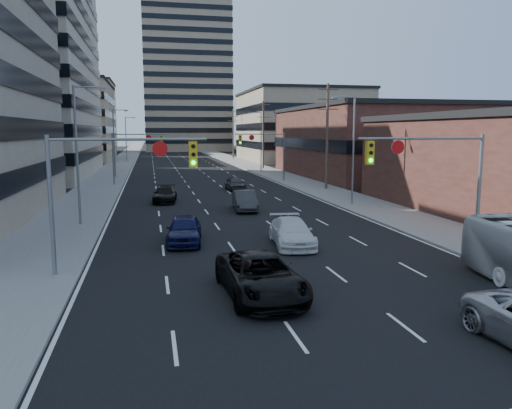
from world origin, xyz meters
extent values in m
plane|color=black|center=(0.00, 0.00, 0.00)|extent=(400.00, 400.00, 0.00)
cube|color=black|center=(0.00, 130.00, 0.01)|extent=(18.00, 300.00, 0.02)
cube|color=slate|center=(-11.50, 130.00, 0.07)|extent=(5.00, 300.00, 0.15)
cube|color=slate|center=(11.50, 130.00, 0.07)|extent=(5.00, 300.00, 0.15)
cube|color=gray|center=(-24.00, 100.00, 8.00)|extent=(20.00, 30.00, 16.00)
cube|color=#472119|center=(24.00, 50.00, 4.50)|extent=(20.00, 30.00, 9.00)
cube|color=gray|center=(25.00, 88.00, 7.00)|extent=(22.00, 28.00, 14.00)
cube|color=gray|center=(6.00, 150.00, 29.00)|extent=(26.00, 26.00, 58.00)
cube|color=#ADA089|center=(-28.00, 140.00, 10.00)|extent=(24.00, 24.00, 20.00)
cube|color=gray|center=(32.00, 130.00, 6.00)|extent=(22.00, 22.00, 12.00)
cylinder|color=slate|center=(-10.00, 8.00, 3.00)|extent=(0.18, 0.18, 6.00)
cylinder|color=slate|center=(-6.75, 8.00, 5.80)|extent=(6.50, 0.12, 0.12)
cube|color=gold|center=(-4.10, 8.00, 5.15)|extent=(0.35, 0.28, 1.10)
cylinder|color=black|center=(-4.10, 7.84, 5.50)|extent=(0.18, 0.06, 0.18)
cylinder|color=black|center=(-4.10, 7.84, 5.15)|extent=(0.18, 0.06, 0.18)
cylinder|color=#0CE526|center=(-4.10, 7.84, 4.80)|extent=(0.18, 0.06, 0.18)
cylinder|color=white|center=(-5.50, 7.97, 5.40)|extent=(0.64, 0.06, 0.64)
cylinder|color=slate|center=(10.00, 8.00, 3.00)|extent=(0.18, 0.18, 6.00)
cylinder|color=slate|center=(6.75, 8.00, 5.80)|extent=(6.50, 0.12, 0.12)
cube|color=gold|center=(4.10, 8.00, 5.15)|extent=(0.35, 0.28, 1.10)
cylinder|color=black|center=(4.10, 7.84, 5.50)|extent=(0.18, 0.06, 0.18)
cylinder|color=black|center=(4.10, 7.84, 5.15)|extent=(0.18, 0.06, 0.18)
cylinder|color=#0CE526|center=(4.10, 7.84, 4.80)|extent=(0.18, 0.06, 0.18)
cylinder|color=white|center=(5.50, 7.97, 5.40)|extent=(0.64, 0.06, 0.64)
cylinder|color=slate|center=(-10.00, 45.00, 3.00)|extent=(0.18, 0.18, 6.00)
cylinder|color=slate|center=(-7.00, 45.00, 5.80)|extent=(6.00, 0.12, 0.12)
cube|color=gold|center=(-4.60, 45.00, 5.15)|extent=(0.35, 0.28, 1.10)
cylinder|color=black|center=(-4.60, 44.84, 5.50)|extent=(0.18, 0.06, 0.18)
cylinder|color=black|center=(-4.60, 44.84, 5.15)|extent=(0.18, 0.06, 0.18)
cylinder|color=#0CE526|center=(-4.60, 44.84, 4.80)|extent=(0.18, 0.06, 0.18)
cylinder|color=white|center=(-6.00, 44.97, 5.40)|extent=(0.64, 0.06, 0.64)
cylinder|color=slate|center=(10.00, 45.00, 3.00)|extent=(0.18, 0.18, 6.00)
cylinder|color=slate|center=(7.00, 45.00, 5.80)|extent=(6.00, 0.12, 0.12)
cube|color=gold|center=(4.60, 45.00, 5.15)|extent=(0.35, 0.28, 1.10)
cylinder|color=black|center=(4.60, 44.84, 5.50)|extent=(0.18, 0.06, 0.18)
cylinder|color=black|center=(4.60, 44.84, 5.15)|extent=(0.18, 0.06, 0.18)
cylinder|color=#0CE526|center=(4.60, 44.84, 4.80)|extent=(0.18, 0.06, 0.18)
cylinder|color=white|center=(6.00, 44.97, 5.40)|extent=(0.64, 0.06, 0.64)
cylinder|color=#4C3D2D|center=(12.20, 36.00, 5.50)|extent=(0.28, 0.28, 11.00)
cube|color=#4C3D2D|center=(12.20, 36.00, 10.40)|extent=(2.20, 0.10, 0.10)
cube|color=#4C3D2D|center=(12.20, 36.00, 9.40)|extent=(2.20, 0.10, 0.10)
cube|color=#4C3D2D|center=(12.20, 36.00, 8.40)|extent=(2.20, 0.10, 0.10)
cylinder|color=#4C3D2D|center=(12.20, 66.00, 5.50)|extent=(0.28, 0.28, 11.00)
cube|color=#4C3D2D|center=(12.20, 66.00, 10.40)|extent=(2.20, 0.10, 0.10)
cube|color=#4C3D2D|center=(12.20, 66.00, 9.40)|extent=(2.20, 0.10, 0.10)
cube|color=#4C3D2D|center=(12.20, 66.00, 8.40)|extent=(2.20, 0.10, 0.10)
cylinder|color=#4C3D2D|center=(12.20, 96.00, 5.50)|extent=(0.28, 0.28, 11.00)
cube|color=#4C3D2D|center=(12.20, 96.00, 10.40)|extent=(2.20, 0.10, 0.10)
cube|color=#4C3D2D|center=(12.20, 96.00, 9.40)|extent=(2.20, 0.10, 0.10)
cube|color=#4C3D2D|center=(12.20, 96.00, 8.40)|extent=(2.20, 0.10, 0.10)
cylinder|color=slate|center=(-10.50, 20.00, 4.50)|extent=(0.16, 0.16, 9.00)
cylinder|color=slate|center=(-9.60, 20.00, 8.90)|extent=(1.80, 0.10, 0.10)
cube|color=slate|center=(-8.80, 20.00, 8.82)|extent=(0.50, 0.22, 0.14)
cylinder|color=slate|center=(-10.50, 55.00, 4.50)|extent=(0.16, 0.16, 9.00)
cylinder|color=slate|center=(-9.60, 55.00, 8.90)|extent=(1.80, 0.10, 0.10)
cube|color=slate|center=(-8.80, 55.00, 8.82)|extent=(0.50, 0.22, 0.14)
cylinder|color=slate|center=(-10.50, 90.00, 4.50)|extent=(0.16, 0.16, 9.00)
cylinder|color=slate|center=(-9.60, 90.00, 8.90)|extent=(1.80, 0.10, 0.10)
cube|color=slate|center=(-8.80, 90.00, 8.82)|extent=(0.50, 0.22, 0.14)
cylinder|color=slate|center=(10.50, 25.00, 4.50)|extent=(0.16, 0.16, 9.00)
cylinder|color=slate|center=(9.60, 25.00, 8.90)|extent=(1.80, 0.10, 0.10)
cube|color=slate|center=(8.80, 25.00, 8.82)|extent=(0.50, 0.22, 0.14)
cylinder|color=slate|center=(10.50, 60.00, 4.50)|extent=(0.16, 0.16, 9.00)
cylinder|color=slate|center=(9.60, 60.00, 8.90)|extent=(1.80, 0.10, 0.10)
cube|color=slate|center=(8.80, 60.00, 8.82)|extent=(0.50, 0.22, 0.14)
imported|color=black|center=(-2.02, 3.86, 0.79)|extent=(2.85, 5.79, 1.58)
imported|color=silver|center=(1.45, 11.73, 0.73)|extent=(2.49, 5.17, 1.45)
imported|color=#0D1037|center=(-4.19, 13.46, 0.78)|extent=(2.35, 4.77, 1.56)
imported|color=#2C2C2E|center=(1.22, 24.15, 0.77)|extent=(1.98, 4.80, 1.55)
imported|color=black|center=(-4.74, 30.06, 0.68)|extent=(2.37, 4.87, 1.37)
imported|color=#313134|center=(2.72, 37.46, 0.71)|extent=(1.87, 4.25, 1.42)
camera|label=1|loc=(-5.92, -13.71, 6.13)|focal=35.00mm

